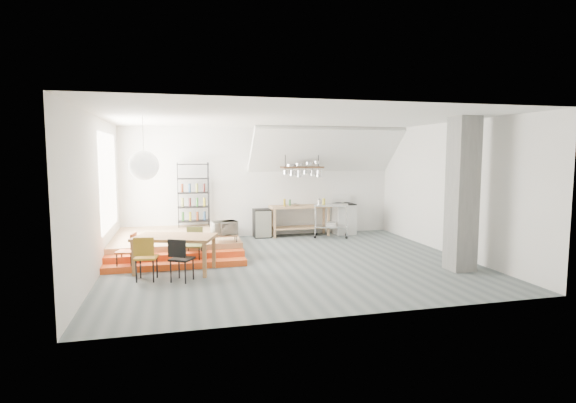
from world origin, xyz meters
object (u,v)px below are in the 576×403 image
object	(u,v)px
stove	(344,218)
dining_table	(175,240)
rolling_cart	(331,216)
mini_fridge	(262,223)

from	to	relation	value
stove	dining_table	bearing A→B (deg)	-145.87
stove	rolling_cart	world-z (taller)	stove
dining_table	rolling_cart	xyz separation A→B (m)	(4.43, 2.94, -0.05)
rolling_cart	stove	bearing A→B (deg)	58.65
dining_table	rolling_cart	world-z (taller)	rolling_cart
stove	mini_fridge	distance (m)	2.55
stove	rolling_cart	size ratio (longest dim) A/B	1.07
dining_table	mini_fridge	distance (m)	4.24
stove	dining_table	xyz separation A→B (m)	(-5.01, -3.40, 0.19)
stove	rolling_cart	distance (m)	0.75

